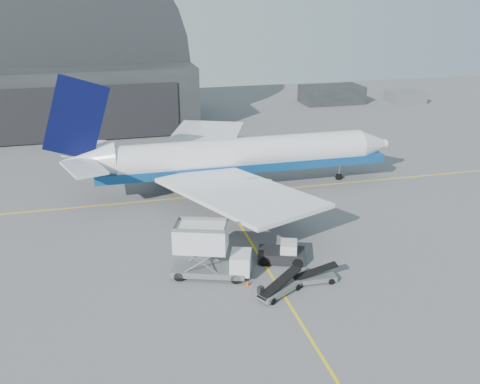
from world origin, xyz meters
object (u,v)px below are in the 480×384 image
object	(u,v)px
belt_loader_b	(312,277)
pushback_tug	(283,254)
airliner	(230,157)
catering_truck	(208,251)
belt_loader_a	(279,289)

from	to	relation	value
belt_loader_b	pushback_tug	bearing A→B (deg)	107.38
airliner	catering_truck	size ratio (longest dim) A/B	5.91
pushback_tug	belt_loader_a	world-z (taller)	pushback_tug
catering_truck	belt_loader_a	xyz separation A→B (m)	(5.35, -4.78, -1.98)
belt_loader_b	catering_truck	bearing A→B (deg)	159.84
belt_loader_a	pushback_tug	bearing A→B (deg)	37.92
airliner	belt_loader_b	world-z (taller)	airliner
airliner	belt_loader_b	bearing A→B (deg)	-86.36
catering_truck	belt_loader_a	bearing A→B (deg)	-22.44
airliner	belt_loader_b	xyz separation A→B (m)	(1.62, -25.49, -3.99)
airliner	pushback_tug	size ratio (longest dim) A/B	8.97
pushback_tug	belt_loader_a	size ratio (longest dim) A/B	1.11
pushback_tug	belt_loader_b	world-z (taller)	pushback_tug
airliner	belt_loader_b	size ratio (longest dim) A/B	10.21
belt_loader_a	belt_loader_b	distance (m)	3.80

